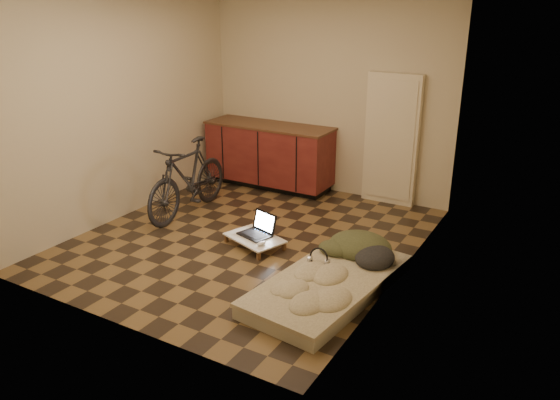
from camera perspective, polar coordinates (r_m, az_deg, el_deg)
The scene contains 10 objects.
room_shell at distance 5.81m, azimuth -3.53°, elevation 7.71°, with size 3.50×4.00×2.60m.
cabinets at distance 7.80m, azimuth -1.11°, elevation 4.72°, with size 1.84×0.62×0.91m.
appliance_panel at distance 7.22m, azimuth 11.57°, elevation 6.17°, with size 0.70×0.10×1.70m, color beige.
bicycle at distance 6.85m, azimuth -9.64°, elevation 2.63°, with size 0.47×1.60×1.03m, color black.
futon at distance 5.13m, azimuth 5.11°, elevation -8.81°, with size 1.05×1.86×0.15m.
clothing_pile at distance 5.52m, azimuth 8.69°, elevation -4.27°, with size 0.69×0.57×0.27m, color #393F24, non-canonical shape.
headphones at distance 5.31m, azimuth 4.07°, elevation -5.93°, with size 0.22×0.20×0.14m, color black, non-canonical shape.
lap_desk at distance 6.01m, azimuth -2.67°, elevation -4.02°, with size 0.74×0.60×0.11m.
laptop at distance 6.05m, azimuth -2.30°, elevation -3.17°, with size 0.42×0.39×0.24m.
mouse at distance 5.80m, azimuth -1.96°, elevation -4.55°, with size 0.07×0.11×0.04m, color white.
Camera 1 is at (3.14, -4.72, 2.57)m, focal length 35.00 mm.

